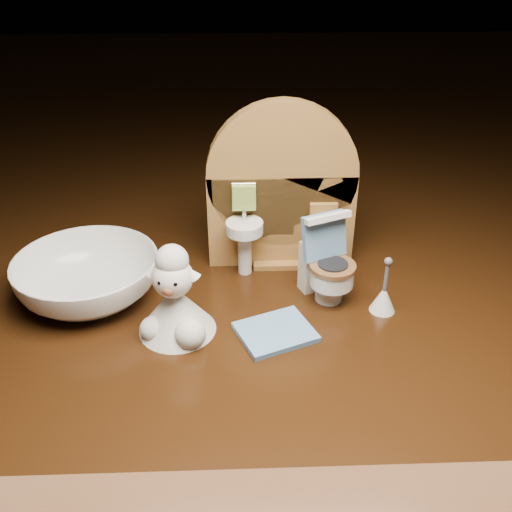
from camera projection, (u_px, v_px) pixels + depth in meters
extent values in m
cube|color=black|center=(284.00, 348.00, 0.50)|extent=(2.50, 2.50, 0.10)
cube|color=#9F6E33|center=(281.00, 220.00, 0.51)|extent=(0.13, 0.02, 0.09)
cylinder|color=#9F6E33|center=(282.00, 175.00, 0.49)|extent=(0.13, 0.02, 0.13)
cube|color=#9F6E33|center=(280.00, 258.00, 0.53)|extent=(0.05, 0.04, 0.01)
cylinder|color=white|center=(245.00, 251.00, 0.50)|extent=(0.01, 0.01, 0.04)
cylinder|color=white|center=(245.00, 227.00, 0.49)|extent=(0.03, 0.03, 0.01)
cylinder|color=silver|center=(244.00, 212.00, 0.49)|extent=(0.00, 0.00, 0.01)
cube|color=#8DB646|center=(244.00, 197.00, 0.48)|extent=(0.02, 0.01, 0.02)
cube|color=#9F6E33|center=(323.00, 215.00, 0.50)|extent=(0.02, 0.01, 0.02)
cylinder|color=#D4B280|center=(324.00, 224.00, 0.49)|extent=(0.02, 0.02, 0.02)
cylinder|color=white|center=(329.00, 290.00, 0.47)|extent=(0.02, 0.02, 0.02)
cylinder|color=white|center=(332.00, 276.00, 0.46)|extent=(0.04, 0.04, 0.02)
cylinder|color=brown|center=(333.00, 267.00, 0.46)|extent=(0.04, 0.04, 0.00)
cube|color=white|center=(318.00, 265.00, 0.48)|extent=(0.03, 0.02, 0.05)
cube|color=#608DB7|center=(324.00, 236.00, 0.46)|extent=(0.04, 0.03, 0.04)
cube|color=white|center=(328.00, 218.00, 0.45)|extent=(0.04, 0.02, 0.01)
cylinder|color=#79A923|center=(328.00, 233.00, 0.47)|extent=(0.01, 0.01, 0.01)
cube|color=#608DB7|center=(276.00, 332.00, 0.44)|extent=(0.07, 0.06, 0.00)
cone|color=white|center=(383.00, 298.00, 0.46)|extent=(0.02, 0.02, 0.02)
cylinder|color=#59595B|center=(386.00, 277.00, 0.45)|extent=(0.00, 0.00, 0.03)
sphere|color=#59595B|center=(388.00, 261.00, 0.44)|extent=(0.01, 0.01, 0.01)
cone|color=silver|center=(176.00, 309.00, 0.43)|extent=(0.06, 0.06, 0.04)
sphere|color=silver|center=(190.00, 334.00, 0.42)|extent=(0.02, 0.02, 0.02)
sphere|color=silver|center=(153.00, 329.00, 0.43)|extent=(0.02, 0.02, 0.02)
sphere|color=white|center=(172.00, 277.00, 0.42)|extent=(0.03, 0.03, 0.03)
sphere|color=#B47045|center=(169.00, 289.00, 0.41)|extent=(0.01, 0.01, 0.01)
sphere|color=silver|center=(172.00, 261.00, 0.41)|extent=(0.02, 0.02, 0.02)
cone|color=white|center=(154.00, 270.00, 0.42)|extent=(0.01, 0.01, 0.01)
cone|color=white|center=(191.00, 273.00, 0.41)|extent=(0.01, 0.01, 0.01)
sphere|color=black|center=(160.00, 283.00, 0.40)|extent=(0.00, 0.00, 0.00)
sphere|color=black|center=(175.00, 284.00, 0.40)|extent=(0.00, 0.00, 0.00)
imported|color=white|center=(88.00, 278.00, 0.47)|extent=(0.13, 0.13, 0.04)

